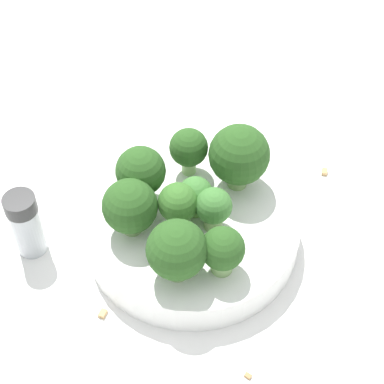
# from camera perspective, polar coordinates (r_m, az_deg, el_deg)

# --- Properties ---
(ground_plane) EXTENTS (3.00, 3.00, 0.00)m
(ground_plane) POSITION_cam_1_polar(r_m,az_deg,el_deg) (0.64, 0.00, -4.17)
(ground_plane) COLOR white
(bowl) EXTENTS (0.21, 0.21, 0.04)m
(bowl) POSITION_cam_1_polar(r_m,az_deg,el_deg) (0.62, 0.00, -3.20)
(bowl) COLOR white
(bowl) RESTS_ON ground_plane
(broccoli_floret_0) EXTENTS (0.03, 0.03, 0.04)m
(broccoli_floret_0) POSITION_cam_1_polar(r_m,az_deg,el_deg) (0.59, 0.35, -0.30)
(broccoli_floret_0) COLOR #84AD66
(broccoli_floret_0) RESTS_ON bowl
(broccoli_floret_1) EXTENTS (0.03, 0.03, 0.05)m
(broccoli_floret_1) POSITION_cam_1_polar(r_m,az_deg,el_deg) (0.58, 1.71, -1.70)
(broccoli_floret_1) COLOR #7A9E5B
(broccoli_floret_1) RESTS_ON bowl
(broccoli_floret_2) EXTENTS (0.04, 0.04, 0.05)m
(broccoli_floret_2) POSITION_cam_1_polar(r_m,az_deg,el_deg) (0.58, -1.25, -1.11)
(broccoli_floret_2) COLOR #84AD66
(broccoli_floret_2) RESTS_ON bowl
(broccoli_floret_3) EXTENTS (0.04, 0.04, 0.05)m
(broccoli_floret_3) POSITION_cam_1_polar(r_m,az_deg,el_deg) (0.55, 2.74, -5.19)
(broccoli_floret_3) COLOR #84AD66
(broccoli_floret_3) RESTS_ON bowl
(broccoli_floret_4) EXTENTS (0.04, 0.04, 0.05)m
(broccoli_floret_4) POSITION_cam_1_polar(r_m,az_deg,el_deg) (0.63, -0.29, 3.87)
(broccoli_floret_4) COLOR #8EB770
(broccoli_floret_4) RESTS_ON bowl
(broccoli_floret_5) EXTENTS (0.06, 0.06, 0.07)m
(broccoli_floret_5) POSITION_cam_1_polar(r_m,az_deg,el_deg) (0.61, 4.21, 3.23)
(broccoli_floret_5) COLOR #7A9E5B
(broccoli_floret_5) RESTS_ON bowl
(broccoli_floret_6) EXTENTS (0.05, 0.05, 0.06)m
(broccoli_floret_6) POSITION_cam_1_polar(r_m,az_deg,el_deg) (0.54, -1.35, -5.23)
(broccoli_floret_6) COLOR #7A9E5B
(broccoli_floret_6) RESTS_ON bowl
(broccoli_floret_7) EXTENTS (0.05, 0.05, 0.06)m
(broccoli_floret_7) POSITION_cam_1_polar(r_m,az_deg,el_deg) (0.60, -4.58, 1.75)
(broccoli_floret_7) COLOR #7A9E5B
(broccoli_floret_7) RESTS_ON bowl
(broccoli_floret_8) EXTENTS (0.05, 0.05, 0.06)m
(broccoli_floret_8) POSITION_cam_1_polar(r_m,az_deg,el_deg) (0.58, -5.53, -1.34)
(broccoli_floret_8) COLOR #7A9E5B
(broccoli_floret_8) RESTS_ON bowl
(pepper_shaker) EXTENTS (0.03, 0.03, 0.07)m
(pepper_shaker) POSITION_cam_1_polar(r_m,az_deg,el_deg) (0.62, -14.54, -2.76)
(pepper_shaker) COLOR #B2B7BC
(pepper_shaker) RESTS_ON ground_plane
(almond_crumb_0) EXTENTS (0.01, 0.01, 0.01)m
(almond_crumb_0) POSITION_cam_1_polar(r_m,az_deg,el_deg) (0.71, 11.72, 1.88)
(almond_crumb_0) COLOR tan
(almond_crumb_0) RESTS_ON ground_plane
(almond_crumb_1) EXTENTS (0.01, 0.00, 0.01)m
(almond_crumb_1) POSITION_cam_1_polar(r_m,az_deg,el_deg) (0.56, 5.01, -15.91)
(almond_crumb_1) COLOR #AD7F4C
(almond_crumb_1) RESTS_ON ground_plane
(almond_crumb_2) EXTENTS (0.01, 0.01, 0.01)m
(almond_crumb_2) POSITION_cam_1_polar(r_m,az_deg,el_deg) (0.59, -7.96, -10.56)
(almond_crumb_2) COLOR tan
(almond_crumb_2) RESTS_ON ground_plane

